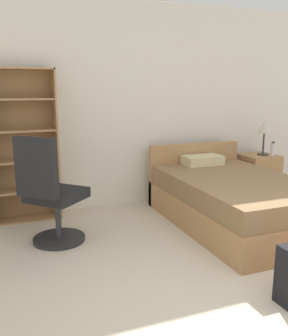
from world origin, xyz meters
TOP-DOWN VIEW (x-y plane):
  - wall_back at (0.00, 3.23)m, footprint 9.00×0.06m
  - bookshelf at (-1.68, 3.03)m, footprint 0.93×0.28m
  - bed at (0.71, 2.04)m, footprint 1.30×2.06m
  - office_chair at (-1.31, 2.18)m, footprint 0.72×0.72m
  - nightstand at (1.68, 2.86)m, footprint 0.48×0.49m
  - table_lamp at (1.72, 2.83)m, footprint 0.21×0.21m
  - water_bottle at (1.82, 2.74)m, footprint 0.07×0.07m

SIDE VIEW (x-z plane):
  - bed at x=0.71m, z-range -0.12..0.68m
  - nightstand at x=1.68m, z-range 0.00..0.60m
  - office_chair at x=-1.31m, z-range -0.04..1.05m
  - water_bottle at x=1.82m, z-range 0.59..0.79m
  - bookshelf at x=-1.68m, z-range 0.01..1.75m
  - table_lamp at x=1.72m, z-range 0.73..1.22m
  - wall_back at x=0.00m, z-range 0.00..2.60m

